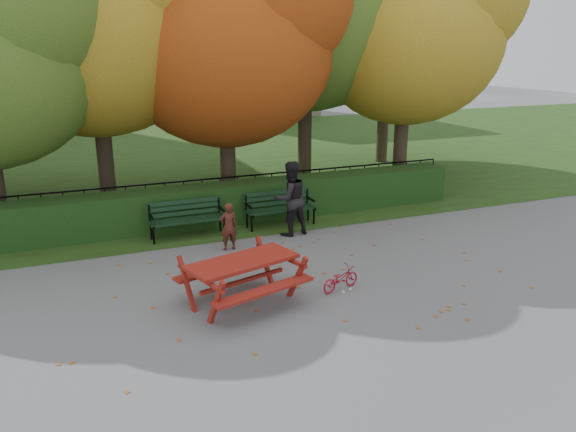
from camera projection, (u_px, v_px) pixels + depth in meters
name	position (u px, v px, depth m)	size (l,w,h in m)	color
ground	(297.00, 285.00, 10.83)	(90.00, 90.00, 0.00)	slate
grass_strip	(163.00, 158.00, 23.23)	(90.00, 90.00, 0.00)	#1F3213
building_right	(241.00, 22.00, 36.81)	(9.00, 6.00, 12.00)	#C3B097
hedge	(229.00, 203.00, 14.67)	(13.00, 0.90, 1.00)	black
iron_fence	(221.00, 195.00, 15.37)	(14.00, 0.04, 1.02)	black
tree_b	(106.00, 7.00, 14.36)	(6.72, 6.40, 8.79)	#302319
tree_c	(238.00, 31.00, 15.02)	(6.30, 6.00, 8.00)	#302319
tree_e	(421.00, 24.00, 16.86)	(6.09, 5.80, 8.16)	#302319
tree_g	(399.00, 20.00, 20.97)	(6.30, 6.00, 8.55)	#302319
bench_left	(187.00, 216.00, 13.49)	(1.80, 0.57, 0.88)	black
bench_right	(279.00, 206.00, 14.36)	(1.80, 0.57, 0.88)	black
picnic_table	(243.00, 270.00, 9.88)	(2.31, 2.05, 0.95)	maroon
leaf_pile	(227.00, 263.00, 11.85)	(1.15, 0.80, 0.08)	brown
leaf_scatter	(291.00, 279.00, 11.10)	(9.00, 5.70, 0.01)	brown
child	(228.00, 227.00, 12.59)	(0.40, 0.26, 1.09)	#461C16
adult	(290.00, 198.00, 13.53)	(0.88, 0.69, 1.82)	black
bicycle	(340.00, 279.00, 10.57)	(0.30, 0.86, 0.45)	#A40F24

